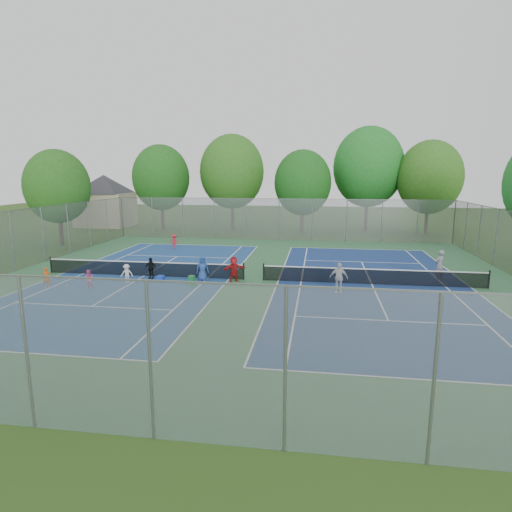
{
  "coord_description": "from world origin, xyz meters",
  "views": [
    {
      "loc": [
        3.87,
        -24.96,
        6.4
      ],
      "look_at": [
        0.0,
        1.0,
        1.3
      ],
      "focal_mm": 30.0,
      "sensor_mm": 36.0,
      "label": 1
    }
  ],
  "objects_px": {
    "ball_crate": "(161,278)",
    "ball_hopper": "(192,281)",
    "instructor": "(440,265)",
    "net_left": "(144,269)",
    "net_right": "(372,277)"
  },
  "relations": [
    {
      "from": "ball_crate",
      "to": "ball_hopper",
      "type": "bearing_deg",
      "value": -20.23
    },
    {
      "from": "net_left",
      "to": "ball_crate",
      "type": "height_order",
      "value": "net_left"
    },
    {
      "from": "ball_crate",
      "to": "ball_hopper",
      "type": "distance_m",
      "value": 2.33
    },
    {
      "from": "net_left",
      "to": "net_right",
      "type": "xyz_separation_m",
      "value": [
        14.0,
        0.0,
        0.0
      ]
    },
    {
      "from": "net_left",
      "to": "instructor",
      "type": "relative_size",
      "value": 6.99
    },
    {
      "from": "ball_crate",
      "to": "instructor",
      "type": "xyz_separation_m",
      "value": [
        16.66,
        2.8,
        0.75
      ]
    },
    {
      "from": "ball_hopper",
      "to": "instructor",
      "type": "xyz_separation_m",
      "value": [
        14.47,
        3.61,
        0.62
      ]
    },
    {
      "from": "net_left",
      "to": "instructor",
      "type": "bearing_deg",
      "value": 5.36
    },
    {
      "from": "net_right",
      "to": "ball_hopper",
      "type": "xyz_separation_m",
      "value": [
        -10.31,
        -1.91,
        -0.15
      ]
    },
    {
      "from": "net_right",
      "to": "ball_crate",
      "type": "bearing_deg",
      "value": -174.96
    },
    {
      "from": "net_left",
      "to": "ball_crate",
      "type": "bearing_deg",
      "value": -36.33
    },
    {
      "from": "ball_crate",
      "to": "ball_hopper",
      "type": "height_order",
      "value": "ball_hopper"
    },
    {
      "from": "net_left",
      "to": "ball_hopper",
      "type": "distance_m",
      "value": 4.15
    },
    {
      "from": "net_left",
      "to": "ball_hopper",
      "type": "relative_size",
      "value": 21.08
    },
    {
      "from": "ball_crate",
      "to": "instructor",
      "type": "bearing_deg",
      "value": 9.56
    }
  ]
}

